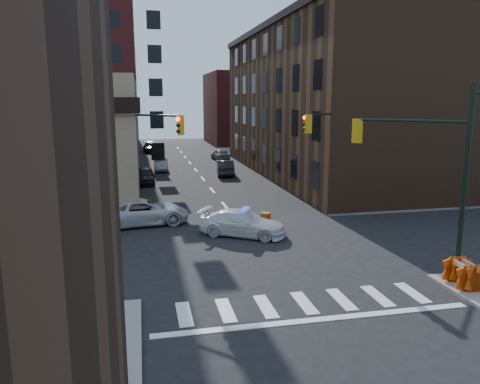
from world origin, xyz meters
name	(u,v)px	position (x,y,z in m)	size (l,w,h in m)	color
ground	(259,248)	(0.00, 0.00, 0.00)	(140.00, 140.00, 0.00)	black
sidewalk_ne	(369,159)	(23.00, 32.75, 0.07)	(34.00, 54.50, 0.15)	gray
apartment_block	(29,62)	(-18.50, 40.00, 12.00)	(25.00, 25.00, 24.00)	maroon
commercial_row_ne	(330,105)	(13.00, 22.50, 7.00)	(14.00, 34.00, 14.00)	#472E1C
filler_nw	(76,97)	(-16.00, 62.00, 8.00)	(20.00, 18.00, 16.00)	brown
filler_ne	(255,109)	(14.00, 58.00, 6.00)	(16.00, 16.00, 12.00)	maroon
signal_pole_se	(437,172)	(6.04, -5.52, 4.61)	(5.40, 5.27, 8.00)	black
signal_pole_nw	(140,155)	(-5.85, 5.34, 4.34)	(3.58, 3.67, 8.00)	black
signal_pole_ne	(328,151)	(5.84, 5.35, 4.34)	(3.67, 3.58, 8.00)	black
tree_ne_near	(267,138)	(7.50, 26.00, 3.49)	(3.00, 3.00, 4.85)	black
tree_ne_far	(250,133)	(7.50, 34.00, 3.49)	(3.00, 3.00, 4.85)	black
police_car	(243,223)	(-0.34, 2.40, 0.71)	(2.00, 4.93, 1.43)	silver
pickup	(143,212)	(-5.80, 6.00, 0.79)	(2.61, 5.66, 1.57)	silver
parked_car_wnear	(145,176)	(-5.50, 20.40, 0.74)	(1.75, 4.36, 1.49)	black
parked_car_wfar	(161,164)	(-3.73, 28.14, 0.69)	(1.46, 4.18, 1.38)	#909398
parked_car_wdeep	(151,147)	(-4.22, 46.72, 0.74)	(2.08, 5.13, 1.49)	black
parked_car_enear	(225,168)	(2.50, 23.74, 0.77)	(1.62, 4.66, 1.54)	black
parked_car_efar	(220,154)	(4.10, 35.89, 0.72)	(1.70, 4.23, 1.44)	gray
pedestrian_a	(101,206)	(-8.32, 6.93, 1.09)	(0.68, 0.45, 1.88)	black
pedestrian_b	(79,210)	(-9.57, 6.61, 0.93)	(0.76, 0.59, 1.57)	black
pedestrian_c	(17,213)	(-13.00, 6.31, 1.01)	(1.00, 0.42, 1.71)	#202630
barrel_road	(266,221)	(1.24, 3.32, 0.51)	(0.57, 0.57, 1.02)	#C63609
barrel_bank	(147,208)	(-5.50, 8.36, 0.50)	(0.56, 0.56, 0.99)	#D5510A
barricade_se_a	(459,274)	(6.50, -6.85, 0.65)	(1.33, 0.67, 1.00)	#E7520A
barricade_se_b	(468,274)	(6.82, -7.00, 0.67)	(1.37, 0.69, 1.03)	#C15609
barricade_nw_a	(131,217)	(-6.50, 5.70, 0.56)	(1.10, 0.55, 0.82)	#C96309
barricade_nw_b	(37,219)	(-12.00, 6.54, 0.55)	(1.06, 0.53, 0.79)	#E4520A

